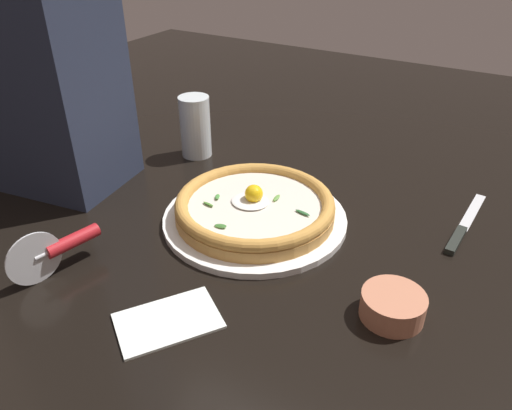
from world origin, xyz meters
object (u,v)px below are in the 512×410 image
(folded_napkin, at_px, (168,320))
(side_bowl, at_px, (393,306))
(table_knife, at_px, (462,230))
(pizza, at_px, (256,205))
(drinking_glass, at_px, (196,131))
(pizza_cutter, at_px, (60,247))

(folded_napkin, bearing_deg, side_bowl, 32.58)
(table_knife, height_order, folded_napkin, table_knife)
(table_knife, distance_m, folded_napkin, 0.53)
(pizza, distance_m, folded_napkin, 0.29)
(drinking_glass, distance_m, folded_napkin, 0.54)
(pizza_cutter, bearing_deg, pizza, 55.50)
(pizza, bearing_deg, drinking_glass, 146.56)
(pizza_cutter, distance_m, drinking_glass, 0.45)
(drinking_glass, bearing_deg, pizza, -33.44)
(pizza_cutter, height_order, drinking_glass, drinking_glass)
(pizza, xyz_separation_m, pizza_cutter, (-0.19, -0.28, 0.01))
(pizza, bearing_deg, pizza_cutter, -124.50)
(side_bowl, height_order, folded_napkin, side_bowl)
(folded_napkin, bearing_deg, drinking_glass, 121.89)
(table_knife, bearing_deg, side_bowl, -99.46)
(pizza_cutter, bearing_deg, side_bowl, 18.42)
(side_bowl, height_order, pizza_cutter, pizza_cutter)
(side_bowl, bearing_deg, drinking_glass, 152.31)
(table_knife, bearing_deg, folded_napkin, -125.28)
(drinking_glass, bearing_deg, pizza_cutter, -81.38)
(table_knife, bearing_deg, drinking_glass, 178.06)
(pizza, bearing_deg, side_bowl, -22.00)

